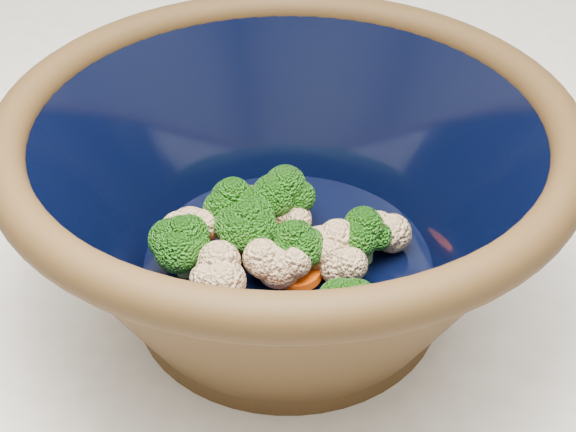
# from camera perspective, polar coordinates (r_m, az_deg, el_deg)

# --- Properties ---
(mixing_bowl) EXTENTS (0.47, 0.47, 0.16)m
(mixing_bowl) POSITION_cam_1_polar(r_m,az_deg,el_deg) (0.54, -0.00, 1.32)
(mixing_bowl) COLOR black
(mixing_bowl) RESTS_ON counter
(vegetable_pile) EXTENTS (0.17, 0.14, 0.05)m
(vegetable_pile) POSITION_cam_1_polar(r_m,az_deg,el_deg) (0.56, -0.83, -1.39)
(vegetable_pile) COLOR #608442
(vegetable_pile) RESTS_ON mixing_bowl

